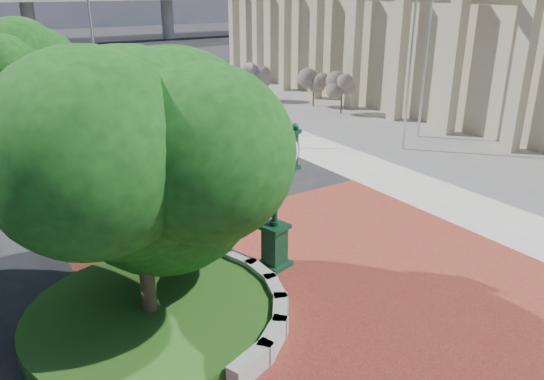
{
  "coord_description": "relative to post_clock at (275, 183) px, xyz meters",
  "views": [
    {
      "loc": [
        -8.57,
        -10.93,
        7.82
      ],
      "look_at": [
        -0.43,
        1.5,
        2.08
      ],
      "focal_mm": 35.0,
      "sensor_mm": 36.0,
      "label": 1
    }
  ],
  "objects": [
    {
      "name": "ground",
      "position": [
        0.89,
        -0.66,
        -2.67
      ],
      "size": [
        200.0,
        200.0,
        0.0
      ],
      "primitive_type": "plane",
      "color": "black",
      "rests_on": "ground"
    },
    {
      "name": "plaza",
      "position": [
        0.89,
        -1.66,
        -2.65
      ],
      "size": [
        12.0,
        12.0,
        0.04
      ],
      "primitive_type": "cube",
      "color": "maroon",
      "rests_on": "ground"
    },
    {
      "name": "sidewalk",
      "position": [
        16.89,
        9.34,
        -2.65
      ],
      "size": [
        20.0,
        50.0,
        0.04
      ],
      "primitive_type": "cube",
      "color": "#9E9B93",
      "rests_on": "ground"
    },
    {
      "name": "planter_wall",
      "position": [
        -1.82,
        -0.66,
        -2.4
      ],
      "size": [
        2.96,
        6.77,
        0.54
      ],
      "color": "#9E9B93",
      "rests_on": "ground"
    },
    {
      "name": "grass_bed",
      "position": [
        -4.11,
        -0.66,
        -2.47
      ],
      "size": [
        6.1,
        6.1,
        0.4
      ],
      "primitive_type": "cylinder",
      "color": "#164112",
      "rests_on": "ground"
    },
    {
      "name": "civic_building",
      "position": [
        24.5,
        11.34,
        1.66
      ],
      "size": [
        17.35,
        44.0,
        8.6
      ],
      "color": "#B7AB8A",
      "rests_on": "ground"
    },
    {
      "name": "tree_planter",
      "position": [
        -4.11,
        -0.66,
        1.06
      ],
      "size": [
        5.2,
        5.2,
        6.33
      ],
      "color": "#38281C",
      "rests_on": "ground"
    },
    {
      "name": "tree_street",
      "position": [
        -3.11,
        17.34,
        0.57
      ],
      "size": [
        4.4,
        4.4,
        5.45
      ],
      "color": "#38281C",
      "rests_on": "ground"
    },
    {
      "name": "post_clock",
      "position": [
        0.0,
        0.0,
        0.0
      ],
      "size": [
        1.19,
        1.19,
        4.85
      ],
      "color": "black",
      "rests_on": "ground"
    },
    {
      "name": "parked_car",
      "position": [
        2.34,
        40.05,
        -1.92
      ],
      "size": [
        3.26,
        4.72,
        1.49
      ],
      "primitive_type": "imported",
      "rotation": [
        0.0,
        0.0,
        -0.38
      ],
      "color": "maroon",
      "rests_on": "ground"
    },
    {
      "name": "flagpole_a",
      "position": [
        14.56,
        7.69,
        3.12
      ],
      "size": [
        1.77,
        0.2,
        11.28
      ],
      "color": "silver",
      "rests_on": "ground"
    },
    {
      "name": "flagpole_b",
      "position": [
        12.09,
        6.46,
        2.61
      ],
      "size": [
        1.61,
        0.18,
        10.29
      ],
      "color": "silver",
      "rests_on": "ground"
    },
    {
      "name": "street_lamp_near",
      "position": [
        1.67,
        22.42,
        2.2
      ],
      "size": [
        1.81,
        0.7,
        8.29
      ],
      "color": "slate",
      "rests_on": "ground"
    },
    {
      "name": "shrub_near",
      "position": [
        14.7,
        14.41,
        -1.07
      ],
      "size": [
        1.2,
        1.2,
        2.2
      ],
      "color": "#38281C",
      "rests_on": "ground"
    },
    {
      "name": "shrub_mid",
      "position": [
        14.52,
        17.15,
        -1.07
      ],
      "size": [
        1.2,
        1.2,
        2.2
      ],
      "color": "#38281C",
      "rests_on": "ground"
    },
    {
      "name": "shrub_far",
      "position": [
        12.27,
        21.28,
        -1.07
      ],
      "size": [
        1.2,
        1.2,
        2.2
      ],
      "color": "#38281C",
      "rests_on": "ground"
    }
  ]
}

